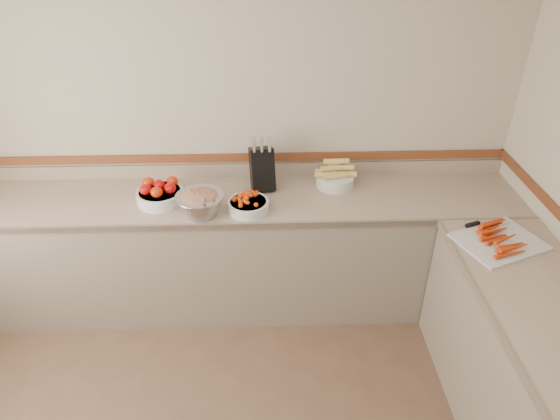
{
  "coord_description": "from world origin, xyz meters",
  "views": [
    {
      "loc": [
        0.26,
        -1.24,
        2.63
      ],
      "look_at": [
        0.35,
        1.35,
        1.0
      ],
      "focal_mm": 32.0,
      "sensor_mm": 36.0,
      "label": 1
    }
  ],
  "objects_px": {
    "dishwasher": "(558,420)",
    "corn_bowl": "(335,177)",
    "knife_block": "(262,168)",
    "rhubarb_bowl": "(200,203)",
    "cherry_tomato_bowl": "(248,204)",
    "tomato_bowl": "(160,193)",
    "cutting_board": "(499,239)"
  },
  "relations": [
    {
      "from": "corn_bowl",
      "to": "cutting_board",
      "type": "relative_size",
      "value": 0.51
    },
    {
      "from": "knife_block",
      "to": "rhubarb_bowl",
      "type": "relative_size",
      "value": 1.24
    },
    {
      "from": "rhubarb_bowl",
      "to": "cutting_board",
      "type": "relative_size",
      "value": 0.54
    },
    {
      "from": "tomato_bowl",
      "to": "cutting_board",
      "type": "height_order",
      "value": "tomato_bowl"
    },
    {
      "from": "rhubarb_bowl",
      "to": "cutting_board",
      "type": "distance_m",
      "value": 1.82
    },
    {
      "from": "tomato_bowl",
      "to": "rhubarb_bowl",
      "type": "xyz_separation_m",
      "value": [
        0.29,
        -0.17,
        0.03
      ]
    },
    {
      "from": "knife_block",
      "to": "cherry_tomato_bowl",
      "type": "distance_m",
      "value": 0.33
    },
    {
      "from": "rhubarb_bowl",
      "to": "cutting_board",
      "type": "bearing_deg",
      "value": -11.35
    },
    {
      "from": "cherry_tomato_bowl",
      "to": "rhubarb_bowl",
      "type": "height_order",
      "value": "rhubarb_bowl"
    },
    {
      "from": "cherry_tomato_bowl",
      "to": "corn_bowl",
      "type": "xyz_separation_m",
      "value": [
        0.6,
        0.31,
        0.01
      ]
    },
    {
      "from": "tomato_bowl",
      "to": "cutting_board",
      "type": "distance_m",
      "value": 2.14
    },
    {
      "from": "cherry_tomato_bowl",
      "to": "cutting_board",
      "type": "xyz_separation_m",
      "value": [
        1.48,
        -0.4,
        -0.03
      ]
    },
    {
      "from": "knife_block",
      "to": "tomato_bowl",
      "type": "distance_m",
      "value": 0.71
    },
    {
      "from": "knife_block",
      "to": "corn_bowl",
      "type": "relative_size",
      "value": 1.31
    },
    {
      "from": "dishwasher",
      "to": "cherry_tomato_bowl",
      "type": "height_order",
      "value": "cherry_tomato_bowl"
    },
    {
      "from": "tomato_bowl",
      "to": "cutting_board",
      "type": "bearing_deg",
      "value": -14.38
    },
    {
      "from": "dishwasher",
      "to": "knife_block",
      "type": "height_order",
      "value": "knife_block"
    },
    {
      "from": "dishwasher",
      "to": "tomato_bowl",
      "type": "height_order",
      "value": "tomato_bowl"
    },
    {
      "from": "knife_block",
      "to": "tomato_bowl",
      "type": "xyz_separation_m",
      "value": [
        -0.68,
        -0.17,
        -0.09
      ]
    },
    {
      "from": "tomato_bowl",
      "to": "corn_bowl",
      "type": "bearing_deg",
      "value": 8.73
    },
    {
      "from": "dishwasher",
      "to": "knife_block",
      "type": "distance_m",
      "value": 2.22
    },
    {
      "from": "dishwasher",
      "to": "corn_bowl",
      "type": "relative_size",
      "value": 2.85
    },
    {
      "from": "dishwasher",
      "to": "corn_bowl",
      "type": "distance_m",
      "value": 1.91
    },
    {
      "from": "rhubarb_bowl",
      "to": "cherry_tomato_bowl",
      "type": "bearing_deg",
      "value": 7.84
    },
    {
      "from": "cherry_tomato_bowl",
      "to": "corn_bowl",
      "type": "height_order",
      "value": "corn_bowl"
    },
    {
      "from": "dishwasher",
      "to": "corn_bowl",
      "type": "xyz_separation_m",
      "value": [
        -0.94,
        1.58,
        0.53
      ]
    },
    {
      "from": "dishwasher",
      "to": "cherry_tomato_bowl",
      "type": "xyz_separation_m",
      "value": [
        -1.54,
        1.26,
        0.52
      ]
    },
    {
      "from": "cutting_board",
      "to": "tomato_bowl",
      "type": "bearing_deg",
      "value": 165.62
    },
    {
      "from": "dishwasher",
      "to": "cherry_tomato_bowl",
      "type": "distance_m",
      "value": 2.06
    },
    {
      "from": "tomato_bowl",
      "to": "cutting_board",
      "type": "relative_size",
      "value": 0.55
    },
    {
      "from": "cherry_tomato_bowl",
      "to": "rhubarb_bowl",
      "type": "xyz_separation_m",
      "value": [
        -0.3,
        -0.04,
        0.04
      ]
    },
    {
      "from": "dishwasher",
      "to": "corn_bowl",
      "type": "bearing_deg",
      "value": 120.85
    }
  ]
}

